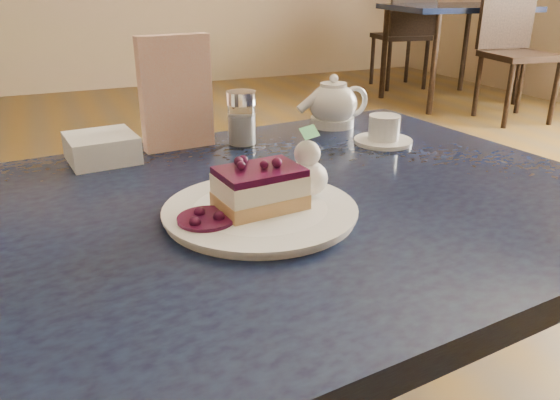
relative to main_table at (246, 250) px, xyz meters
name	(u,v)px	position (x,y,z in m)	size (l,w,h in m)	color
main_table	(246,250)	(0.00, 0.00, 0.00)	(1.25, 0.90, 0.73)	#101B33
dessert_plate	(260,211)	(0.00, -0.05, 0.08)	(0.27, 0.27, 0.01)	white
cheesecake_slice	(260,188)	(0.00, -0.05, 0.12)	(0.13, 0.09, 0.06)	#EDC381
whipped_cream	(307,178)	(0.09, -0.03, 0.12)	(0.06, 0.06, 0.05)	white
berry_sauce	(206,219)	(-0.08, -0.06, 0.09)	(0.08, 0.08, 0.01)	#420E2E
tea_set	(342,110)	(0.34, 0.32, 0.12)	(0.19, 0.27, 0.10)	white
menu_card	(176,93)	(-0.02, 0.32, 0.18)	(0.14, 0.03, 0.22)	white
sugar_shaker	(242,118)	(0.10, 0.29, 0.13)	(0.06, 0.06, 0.11)	white
napkin_stack	(102,148)	(-0.17, 0.30, 0.10)	(0.12, 0.12, 0.05)	white
bg_table_far_right	(447,93)	(3.08, 3.18, -0.58)	(1.22, 1.99, 1.32)	#101B33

